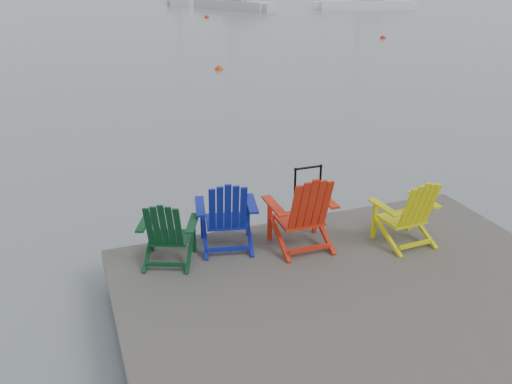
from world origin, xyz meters
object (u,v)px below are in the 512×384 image
object	(u,v)px
chair_blue	(227,213)
sailboat_near	(234,5)
handrail	(308,188)
buoy_d	(207,18)
chair_red	(303,211)
chair_green	(167,231)
buoy_c	(383,38)
buoy_a	(219,70)
sailboat_far	(365,5)
chair_yellow	(409,211)

from	to	relation	value
chair_blue	sailboat_near	size ratio (longest dim) A/B	0.10
handrail	buoy_d	xyz separation A→B (m)	(8.61, 37.55, -1.04)
handrail	chair_blue	world-z (taller)	chair_blue
buoy_d	sailboat_near	bearing A→B (deg)	56.79
chair_red	chair_green	bearing A→B (deg)	173.97
handrail	chair_red	size ratio (longest dim) A/B	0.77
chair_green	sailboat_near	world-z (taller)	sailboat_near
chair_red	buoy_c	distance (m)	27.53
chair_blue	sailboat_near	bearing A→B (deg)	84.27
chair_green	chair_blue	distance (m)	0.90
chair_green	buoy_d	size ratio (longest dim) A/B	2.41
chair_red	buoy_a	distance (m)	16.76
buoy_a	buoy_c	size ratio (longest dim) A/B	1.03
chair_blue	buoy_c	world-z (taller)	chair_blue
chair_green	buoy_d	distance (m)	39.74
chair_blue	buoy_d	size ratio (longest dim) A/B	2.70
handrail	buoy_a	bearing A→B (deg)	78.68
sailboat_far	buoy_d	distance (m)	16.76
handrail	buoy_c	distance (m)	26.55
buoy_c	chair_blue	bearing A→B (deg)	-126.99
chair_blue	sailboat_near	xyz separation A→B (m)	(14.80, 45.21, -0.70)
chair_red	chair_yellow	xyz separation A→B (m)	(1.48, -0.42, -0.06)
handrail	chair_green	size ratio (longest dim) A/B	0.92
chair_blue	buoy_a	size ratio (longest dim) A/B	3.04
chair_blue	buoy_d	world-z (taller)	chair_blue
chair_green	buoy_d	xyz separation A→B (m)	(11.00, 38.17, -1.00)
chair_red	buoy_c	xyz separation A→B (m)	(15.70, 22.58, -1.09)
chair_yellow	chair_green	bearing A→B (deg)	165.82
chair_blue	chair_yellow	world-z (taller)	chair_blue
sailboat_near	buoy_c	bearing A→B (deg)	-115.15
chair_green	sailboat_far	bearing A→B (deg)	78.86
buoy_a	chair_yellow	bearing A→B (deg)	-97.09
chair_blue	chair_yellow	xyz separation A→B (m)	(2.51, -0.79, -0.02)
handrail	sailboat_near	distance (m)	46.66
chair_green	chair_yellow	xyz separation A→B (m)	(3.40, -0.66, 0.04)
chair_green	handrail	bearing A→B (deg)	37.17
sailboat_far	buoy_d	size ratio (longest dim) A/B	28.66
buoy_a	handrail	bearing A→B (deg)	-101.32
chair_green	chair_red	xyz separation A→B (m)	(1.92, -0.24, 0.09)
handrail	sailboat_near	bearing A→B (deg)	73.44
sailboat_near	handrail	bearing A→B (deg)	-136.51
handrail	chair_yellow	size ratio (longest dim) A/B	0.85
chair_yellow	buoy_c	xyz separation A→B (m)	(14.22, 23.00, -1.03)
chair_blue	buoy_a	distance (m)	16.65
handrail	sailboat_far	bearing A→B (deg)	58.24
buoy_c	buoy_d	distance (m)	17.16
chair_blue	chair_yellow	bearing A→B (deg)	-5.07
chair_yellow	buoy_a	world-z (taller)	chair_yellow
chair_blue	buoy_a	world-z (taller)	chair_blue
buoy_c	handrail	bearing A→B (deg)	-125.04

